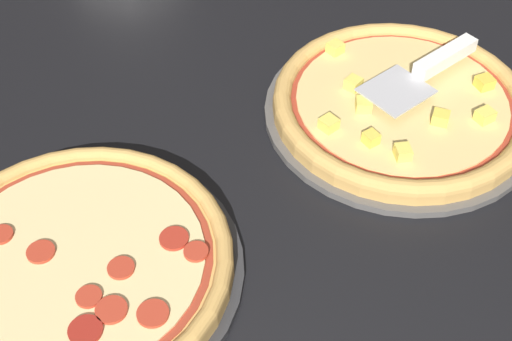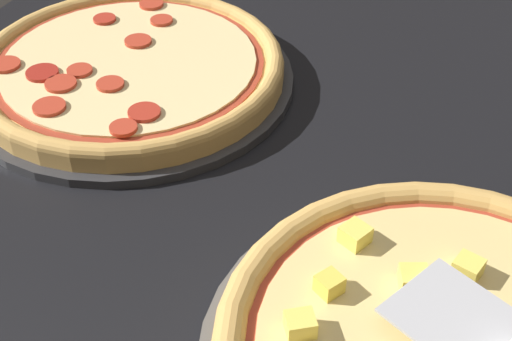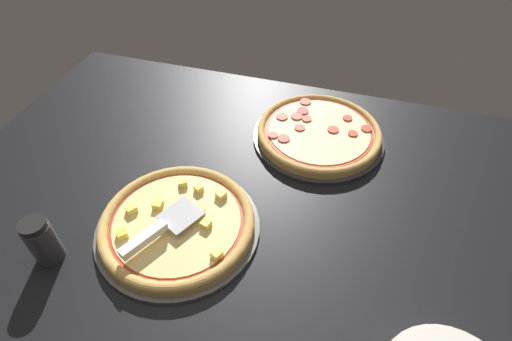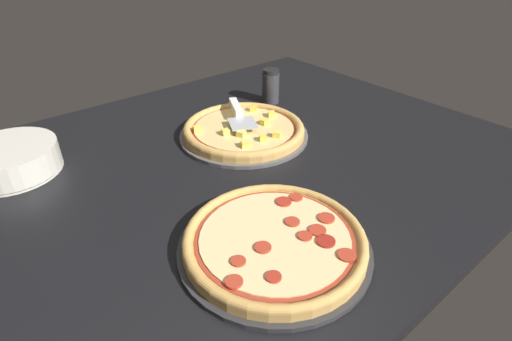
% 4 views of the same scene
% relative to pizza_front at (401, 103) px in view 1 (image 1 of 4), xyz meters
% --- Properties ---
extents(ground_plane, '(1.48, 1.17, 0.04)m').
position_rel_pizza_front_xyz_m(ground_plane, '(0.08, 0.09, -0.04)').
color(ground_plane, black).
extents(pizza_pan_front, '(0.37, 0.37, 0.01)m').
position_rel_pizza_front_xyz_m(pizza_pan_front, '(-0.00, -0.00, -0.02)').
color(pizza_pan_front, '#565451').
rests_on(pizza_pan_front, ground_plane).
extents(pizza_front, '(0.35, 0.35, 0.04)m').
position_rel_pizza_front_xyz_m(pizza_front, '(0.00, 0.00, 0.00)').
color(pizza_front, tan).
rests_on(pizza_front, pizza_pan_front).
extents(pizza_pan_back, '(0.37, 0.37, 0.01)m').
position_rel_pizza_front_xyz_m(pizza_pan_back, '(0.25, 0.41, -0.02)').
color(pizza_pan_back, '#2D2D30').
rests_on(pizza_pan_back, ground_plane).
extents(pizza_back, '(0.35, 0.35, 0.03)m').
position_rel_pizza_front_xyz_m(pizza_back, '(0.25, 0.41, 0.00)').
color(pizza_back, tan).
rests_on(pizza_back, pizza_pan_back).
extents(serving_spatula, '(0.13, 0.20, 0.02)m').
position_rel_pizza_front_xyz_m(serving_spatula, '(-0.02, -0.06, 0.03)').
color(serving_spatula, '#B7B7BC').
rests_on(serving_spatula, pizza_front).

